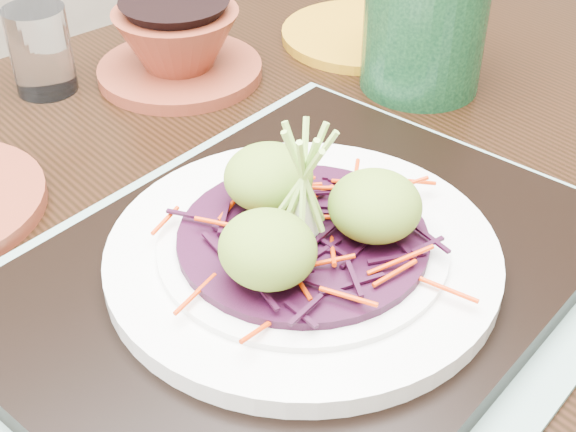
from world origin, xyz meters
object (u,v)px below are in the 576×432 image
dining_table (255,323)px  yellow_plate (362,35)px  terracotta_bowl_set (178,48)px  serving_tray (302,273)px  white_plate (303,253)px  water_glass (41,50)px  green_jar (425,20)px

dining_table → yellow_plate: 0.41m
terracotta_bowl_set → dining_table: bearing=-104.9°
serving_tray → terracotta_bowl_set: 0.37m
dining_table → white_plate: (-0.00, -0.08, 0.14)m
water_glass → green_jar: (0.34, -0.21, 0.03)m
dining_table → green_jar: green_jar is taller
water_glass → terracotta_bowl_set: (0.13, -0.05, -0.01)m
serving_tray → white_plate: white_plate is taller
water_glass → yellow_plate: (0.36, -0.08, -0.04)m
white_plate → yellow_plate: 0.45m
yellow_plate → serving_tray: bearing=-132.7°
serving_tray → water_glass: water_glass is taller
serving_tray → terracotta_bowl_set: size_ratio=1.88×
terracotta_bowl_set → white_plate: bearing=-102.3°
serving_tray → yellow_plate: bearing=30.6°
dining_table → white_plate: size_ratio=4.93×
yellow_plate → water_glass: bearing=167.4°
serving_tray → green_jar: green_jar is taller
dining_table → terracotta_bowl_set: 0.32m
terracotta_bowl_set → water_glass: bearing=160.0°
dining_table → water_glass: (-0.06, 0.33, 0.15)m
yellow_plate → green_jar: size_ratio=1.30×
yellow_plate → terracotta_bowl_set: bearing=171.9°
serving_tray → water_glass: size_ratio=4.87×
white_plate → green_jar: bearing=35.5°
serving_tray → green_jar: (0.29, 0.21, 0.06)m
water_glass → terracotta_bowl_set: size_ratio=0.39×
water_glass → green_jar: size_ratio=0.62×
serving_tray → yellow_plate: serving_tray is taller
serving_tray → terracotta_bowl_set: bearing=61.0°
terracotta_bowl_set → yellow_plate: size_ratio=1.23×
terracotta_bowl_set → green_jar: green_jar is taller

